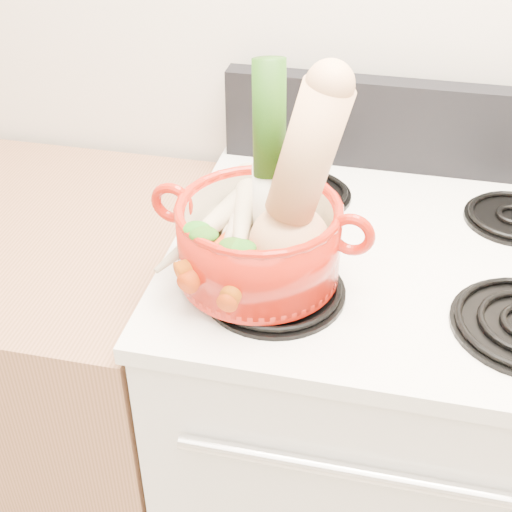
% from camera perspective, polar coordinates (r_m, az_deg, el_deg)
% --- Properties ---
extents(stove_body, '(0.76, 0.65, 0.92)m').
position_cam_1_polar(stove_body, '(1.57, 9.43, -14.34)').
color(stove_body, silver).
rests_on(stove_body, floor).
extents(cooktop, '(0.78, 0.67, 0.03)m').
position_cam_1_polar(cooktop, '(1.25, 11.52, -0.16)').
color(cooktop, silver).
rests_on(cooktop, stove_body).
extents(control_backsplash, '(0.76, 0.05, 0.18)m').
position_cam_1_polar(control_backsplash, '(1.45, 12.68, 10.02)').
color(control_backsplash, black).
rests_on(control_backsplash, cooktop).
extents(oven_handle, '(0.60, 0.02, 0.02)m').
position_cam_1_polar(oven_handle, '(1.11, 9.52, -17.00)').
color(oven_handle, silver).
rests_on(oven_handle, stove_body).
extents(burner_front_left, '(0.22, 0.22, 0.02)m').
position_cam_1_polar(burner_front_left, '(1.12, 1.48, -2.63)').
color(burner_front_left, black).
rests_on(burner_front_left, cooktop).
extents(burner_back_left, '(0.17, 0.17, 0.02)m').
position_cam_1_polar(burner_back_left, '(1.36, 3.98, 5.07)').
color(burner_back_left, black).
rests_on(burner_back_left, cooktop).
extents(dutch_oven, '(0.27, 0.27, 0.12)m').
position_cam_1_polar(dutch_oven, '(1.10, 0.23, 1.20)').
color(dutch_oven, '#A5160A').
rests_on(dutch_oven, burner_front_left).
extents(pot_handle_left, '(0.07, 0.02, 0.07)m').
position_cam_1_polar(pot_handle_left, '(1.12, -6.73, 4.26)').
color(pot_handle_left, '#A5160A').
rests_on(pot_handle_left, dutch_oven).
extents(pot_handle_right, '(0.07, 0.02, 0.07)m').
position_cam_1_polar(pot_handle_right, '(1.05, 7.67, 1.73)').
color(pot_handle_right, '#A5160A').
rests_on(pot_handle_right, dutch_oven).
extents(squash, '(0.21, 0.15, 0.33)m').
position_cam_1_polar(squash, '(1.01, 4.55, 5.65)').
color(squash, '#E3AD74').
rests_on(squash, dutch_oven).
extents(leek, '(0.08, 0.10, 0.32)m').
position_cam_1_polar(leek, '(1.06, 0.92, 7.72)').
color(leek, silver).
rests_on(leek, dutch_oven).
extents(ginger, '(0.10, 0.07, 0.05)m').
position_cam_1_polar(ginger, '(1.17, 2.48, 3.07)').
color(ginger, '#DABA86').
rests_on(ginger, dutch_oven).
extents(parsnip_0, '(0.08, 0.25, 0.07)m').
position_cam_1_polar(parsnip_0, '(1.15, -1.31, 2.46)').
color(parsnip_0, '#EEE8C2').
rests_on(parsnip_0, dutch_oven).
extents(parsnip_1, '(0.06, 0.18, 0.05)m').
position_cam_1_polar(parsnip_1, '(1.14, -3.84, 2.07)').
color(parsnip_1, beige).
rests_on(parsnip_1, dutch_oven).
extents(parsnip_2, '(0.05, 0.19, 0.06)m').
position_cam_1_polar(parsnip_2, '(1.14, -1.88, 2.82)').
color(parsnip_2, beige).
rests_on(parsnip_2, dutch_oven).
extents(parsnip_3, '(0.13, 0.20, 0.06)m').
position_cam_1_polar(parsnip_3, '(1.11, -4.42, 1.98)').
color(parsnip_3, beige).
rests_on(parsnip_3, dutch_oven).
extents(parsnip_4, '(0.05, 0.20, 0.06)m').
position_cam_1_polar(parsnip_4, '(1.13, -1.56, 3.02)').
color(parsnip_4, beige).
rests_on(parsnip_4, dutch_oven).
extents(parsnip_5, '(0.08, 0.26, 0.07)m').
position_cam_1_polar(parsnip_5, '(1.11, -1.09, 2.83)').
color(parsnip_5, '#F0E0C3').
rests_on(parsnip_5, dutch_oven).
extents(carrot_0, '(0.04, 0.16, 0.05)m').
position_cam_1_polar(carrot_0, '(1.07, -1.01, -1.24)').
color(carrot_0, '#DF470B').
rests_on(carrot_0, dutch_oven).
extents(carrot_1, '(0.07, 0.16, 0.05)m').
position_cam_1_polar(carrot_1, '(1.08, -3.50, 0.08)').
color(carrot_1, red).
rests_on(carrot_1, dutch_oven).
extents(carrot_2, '(0.06, 0.17, 0.05)m').
position_cam_1_polar(carrot_2, '(1.06, -0.37, -0.67)').
color(carrot_2, '#BA5109').
rests_on(carrot_2, dutch_oven).
extents(carrot_3, '(0.13, 0.13, 0.04)m').
position_cam_1_polar(carrot_3, '(1.06, -2.79, -0.03)').
color(carrot_3, '#DA620A').
rests_on(carrot_3, dutch_oven).
extents(carrot_4, '(0.07, 0.16, 0.04)m').
position_cam_1_polar(carrot_4, '(1.06, -1.29, 0.49)').
color(carrot_4, '#D9600A').
rests_on(carrot_4, dutch_oven).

